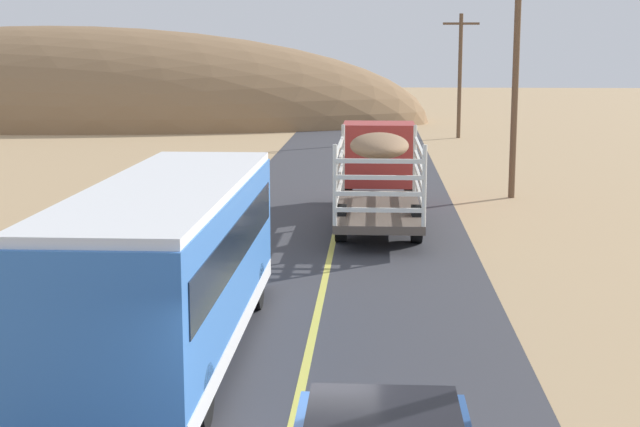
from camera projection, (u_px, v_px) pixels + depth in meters
The scene contains 5 objects.
livestock_truck at pixel (379, 162), 31.46m from camera, with size 2.53×9.70×3.02m.
bus at pixel (170, 264), 16.98m from camera, with size 2.54×10.00×3.21m.
power_pole_mid at pixel (515, 82), 34.67m from camera, with size 2.20×0.24×8.00m.
power_pole_far at pixel (460, 72), 57.58m from camera, with size 2.20×0.24×7.53m.
distant_hill at pixel (54, 121), 71.76m from camera, with size 56.71×23.58×14.17m, color olive.
Camera 1 is at (1.19, -9.86, 5.62)m, focal length 53.05 mm.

